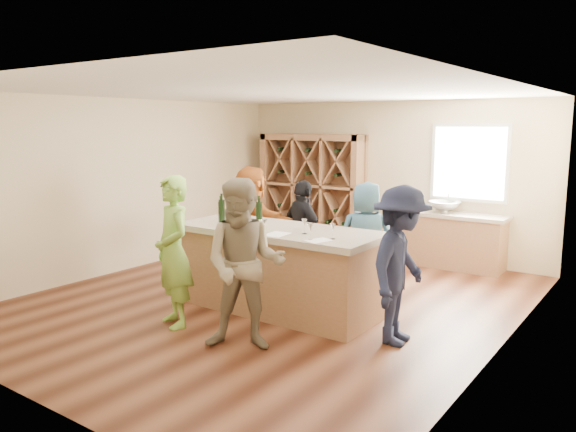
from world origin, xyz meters
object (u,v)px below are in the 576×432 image
Objects in this scene: sink at (444,207)px; wine_bottle_b at (222,212)px; person_far_right at (366,240)px; wine_rack at (312,191)px; wine_bottle_a at (221,212)px; wine_bottle_e at (259,215)px; person_near_left at (173,252)px; person_server at (400,266)px; wine_bottle_d at (244,215)px; person_far_left at (252,222)px; tasting_counter_base at (278,272)px; person_far_mid at (303,234)px; person_near_right at (245,265)px; wine_bottle_c at (238,215)px.

wine_bottle_b is at bearing -113.91° from sink.
person_far_right reaches higher than wine_bottle_b.
wine_bottle_a is at bearing -76.04° from wine_rack.
wine_bottle_e is at bearing 12.11° from wine_bottle_b.
person_near_left is 1.03× the size of person_server.
wine_rack is 7.08× the size of wine_bottle_d.
wine_rack is 2.54m from person_far_left.
wine_bottle_d is (-0.38, -0.21, 0.74)m from tasting_counter_base.
sink is 1.65× the size of wine_bottle_e.
person_server reaches higher than wine_bottle_e.
wine_rack is at bearing 103.96° from wine_bottle_a.
sink is 3.64m from tasting_counter_base.
wine_bottle_e is (-1.12, -3.61, 0.23)m from sink.
person_near_left is at bearing -79.03° from wine_bottle_a.
wine_bottle_a is 1.37m from person_far_mid.
person_server is (2.48, 0.10, -0.37)m from wine_bottle_b.
tasting_counter_base is at bearing 131.56° from person_far_mid.
person_near_left is 1.14× the size of person_far_mid.
person_far_right is (1.00, 0.07, 0.02)m from person_far_mid.
person_server is at bearing -77.05° from sink.
sink is 2.36m from person_far_right.
person_near_right is at bearing 125.20° from person_server.
person_near_left is 2.68m from person_far_right.
wine_rack is at bearing -63.62° from person_far_left.
person_far_right is (2.45, -2.40, -0.29)m from wine_rack.
tasting_counter_base is 0.91m from wine_bottle_c.
wine_bottle_b is (-1.65, -3.72, 0.23)m from sink.
wine_bottle_e is 0.18× the size of person_near_right.
sink is 2.72m from person_far_mid.
person_near_left is (-0.67, -1.17, 0.40)m from tasting_counter_base.
wine_bottle_b is 0.19× the size of person_server.
wine_bottle_b is (0.14, -0.13, 0.03)m from wine_bottle_a.
sink is at bearing -1.49° from wine_rack.
sink is at bearing 63.50° from wine_bottle_a.
person_server is (1.28, 1.08, -0.05)m from person_near_right.
tasting_counter_base is 1.64× the size of person_far_mid.
person_server reaches higher than wine_bottle_d.
wine_bottle_e is 0.18× the size of person_near_left.
wine_bottle_d is at bearing -109.21° from sink.
wine_bottle_b reaches higher than sink.
wine_rack is 5.12m from person_server.
person_near_right is 1.14× the size of person_far_right.
wine_bottle_c is (0.20, 0.10, -0.03)m from wine_bottle_b.
wine_rack is 8.18× the size of wine_bottle_c.
wine_rack is 4.06× the size of sink.
wine_bottle_a is 0.84× the size of wine_bottle_b.
person_far_right is (0.20, 2.38, -0.11)m from person_near_right.
wine_bottle_a is 0.18× the size of person_far_mid.
person_near_right is (1.20, -0.99, -0.33)m from wine_bottle_b.
person_far_left reaches higher than wine_bottle_d.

